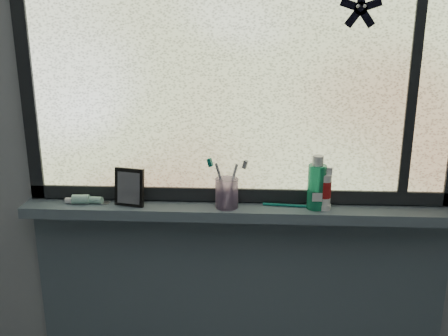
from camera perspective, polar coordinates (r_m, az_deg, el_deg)
name	(u,v)px	position (r m, az deg, el deg)	size (l,w,h in m)	color
wall_back	(240,141)	(1.86, 1.86, 3.08)	(3.00, 0.01, 2.50)	#9EA3A8
windowsill	(239,211)	(1.86, 1.73, -4.97)	(1.62, 0.14, 0.04)	slate
sill_apron	(238,322)	(2.15, 1.66, -17.18)	(1.62, 0.02, 0.98)	slate
window_pane	(241,65)	(1.79, 1.93, 11.66)	(1.50, 0.01, 1.00)	silver
frame_bottom	(240,194)	(1.89, 1.79, -3.03)	(1.60, 0.03, 0.05)	black
frame_left	(25,64)	(1.96, -21.76, 10.95)	(0.05, 0.03, 1.10)	black
frame_mullion	(415,66)	(1.87, 20.97, 10.82)	(0.04, 0.03, 1.00)	black
starfish_sticker	(361,8)	(1.81, 15.36, 17.19)	(0.15, 0.02, 0.15)	black
vanity_mirror	(129,187)	(1.87, -10.77, -2.16)	(0.11, 0.06, 0.14)	black
toothpaste_tube	(86,199)	(1.94, -15.47, -3.47)	(0.20, 0.04, 0.04)	white
toothbrush_cup	(227,193)	(1.82, 0.31, -2.89)	(0.08, 0.08, 0.11)	#B994C4
toothbrush_lying	(289,205)	(1.86, 7.44, -4.18)	(0.24, 0.02, 0.02)	#0B675C
mouthwash_bottle	(317,182)	(1.83, 10.55, -1.63)	(0.07, 0.07, 0.16)	#21AC76
cream_tube	(325,187)	(1.83, 11.46, -2.18)	(0.04, 0.04, 0.11)	silver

